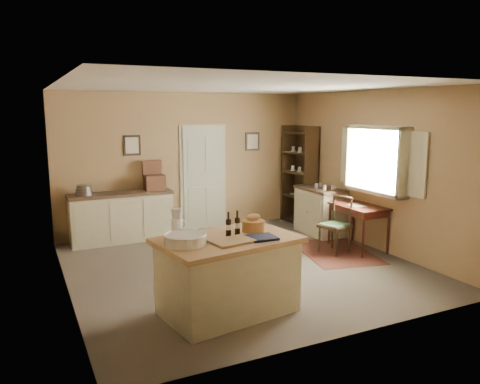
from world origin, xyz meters
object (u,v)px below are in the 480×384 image
(sideboard, at_px, (122,215))
(right_cabinet, at_px, (320,210))
(writing_desk, at_px, (359,211))
(shelving_unit, at_px, (301,175))
(desk_chair, at_px, (335,226))
(work_island, at_px, (227,273))

(sideboard, height_order, right_cabinet, sideboard)
(writing_desk, bearing_deg, sideboard, 147.76)
(right_cabinet, xyz_separation_m, shelving_unit, (0.15, 0.92, 0.56))
(writing_desk, height_order, desk_chair, desk_chair)
(desk_chair, bearing_deg, work_island, -168.63)
(work_island, height_order, right_cabinet, work_island)
(shelving_unit, bearing_deg, desk_chair, -107.67)
(work_island, relative_size, shelving_unit, 0.84)
(work_island, xyz_separation_m, sideboard, (-0.48, 3.60, -0.00))
(work_island, relative_size, writing_desk, 1.75)
(work_island, xyz_separation_m, writing_desk, (3.07, 1.37, 0.19))
(sideboard, distance_m, writing_desk, 4.19)
(work_island, height_order, writing_desk, work_island)
(shelving_unit, bearing_deg, sideboard, 176.90)
(work_island, relative_size, right_cabinet, 1.68)
(sideboard, distance_m, desk_chair, 3.78)
(work_island, xyz_separation_m, right_cabinet, (3.07, 2.49, -0.02))
(writing_desk, xyz_separation_m, desk_chair, (-0.50, -0.01, -0.21))
(work_island, bearing_deg, sideboard, 88.74)
(writing_desk, bearing_deg, shelving_unit, 85.68)
(writing_desk, relative_size, desk_chair, 1.06)
(work_island, distance_m, desk_chair, 2.90)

